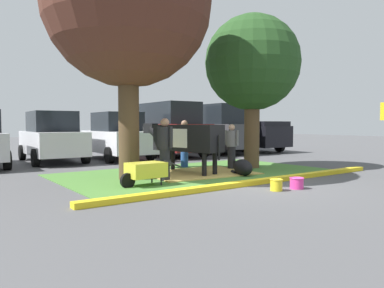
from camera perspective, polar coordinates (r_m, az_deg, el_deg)
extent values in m
plane|color=#4C4C4F|center=(9.54, 8.07, -6.09)|extent=(80.00, 80.00, 0.00)
cube|color=#477A33|center=(11.45, 0.92, -4.47)|extent=(8.26, 4.82, 0.02)
cube|color=yellow|center=(9.55, 10.24, -5.73)|extent=(9.46, 0.24, 0.12)
cube|color=tan|center=(11.28, 0.90, -4.51)|extent=(3.38, 2.65, 0.04)
cylinder|color=#4C3823|center=(10.18, -9.73, 3.48)|extent=(0.56, 0.56, 3.19)
sphere|color=#4C281E|center=(10.69, -9.89, 20.77)|extent=(4.52, 4.52, 4.52)
cylinder|color=brown|center=(12.88, 9.21, 1.80)|extent=(0.52, 0.52, 2.47)
sphere|color=#23471E|center=(13.04, 9.31, 12.29)|extent=(3.25, 3.25, 3.25)
cube|color=black|center=(11.20, -0.71, 0.95)|extent=(1.19, 2.40, 0.80)
cube|color=white|center=(11.30, -1.27, 0.97)|extent=(0.90, 1.04, 0.56)
cylinder|color=black|center=(12.13, -5.40, 1.57)|extent=(0.45, 0.69, 0.58)
cube|color=black|center=(12.36, -6.42, 2.43)|extent=(0.35, 0.49, 0.32)
cube|color=white|center=(12.51, -7.04, 2.25)|extent=(0.22, 0.16, 0.20)
cylinder|color=black|center=(11.67, -4.67, -2.66)|extent=(0.14, 0.14, 0.70)
cylinder|color=black|center=(12.02, -2.99, -2.49)|extent=(0.14, 0.14, 0.70)
cylinder|color=black|center=(10.51, 1.91, -3.29)|extent=(0.14, 0.14, 0.70)
cylinder|color=black|center=(10.89, 3.54, -3.07)|extent=(0.14, 0.14, 0.70)
cylinder|color=black|center=(10.45, 4.20, -0.58)|extent=(0.06, 0.06, 0.70)
ellipsoid|color=black|center=(10.99, 7.86, -3.61)|extent=(0.93, 1.20, 0.48)
cube|color=black|center=(11.56, 7.00, -3.17)|extent=(0.31, 0.34, 0.22)
cube|color=silver|center=(11.68, 6.84, -3.11)|extent=(0.12, 0.10, 0.16)
cylinder|color=black|center=(11.30, 6.46, -4.33)|extent=(0.25, 0.36, 0.10)
cylinder|color=black|center=(12.36, 6.12, -2.17)|extent=(0.26, 0.26, 0.77)
cylinder|color=slate|center=(12.32, 6.14, 0.85)|extent=(0.34, 0.34, 0.53)
sphere|color=tan|center=(12.31, 6.15, 2.57)|extent=(0.21, 0.21, 0.21)
cylinder|color=slate|center=(12.20, 7.00, 0.94)|extent=(0.09, 0.09, 0.50)
cylinder|color=slate|center=(12.44, 5.29, 1.00)|extent=(0.09, 0.09, 0.50)
cylinder|color=#23478C|center=(12.90, -1.18, -1.78)|extent=(0.26, 0.26, 0.84)
cylinder|color=black|center=(12.86, -1.18, 1.38)|extent=(0.34, 0.34, 0.58)
sphere|color=#8C664C|center=(12.85, -1.19, 3.18)|extent=(0.23, 0.23, 0.23)
cylinder|color=black|center=(12.90, -0.23, 1.51)|extent=(0.09, 0.09, 0.55)
cylinder|color=black|center=(12.81, -2.15, 1.50)|extent=(0.09, 0.09, 0.55)
cylinder|color=black|center=(9.82, -4.19, -3.29)|extent=(0.26, 0.26, 0.85)
cylinder|color=black|center=(9.76, -4.21, 0.92)|extent=(0.34, 0.34, 0.59)
sphere|color=#8C664C|center=(9.76, -4.21, 3.32)|extent=(0.23, 0.23, 0.23)
cylinder|color=black|center=(9.91, -5.14, 1.12)|extent=(0.09, 0.09, 0.56)
cylinder|color=black|center=(9.61, -3.24, 1.06)|extent=(0.09, 0.09, 0.56)
cube|color=gold|center=(9.10, -7.12, -3.98)|extent=(0.92, 0.62, 0.36)
cylinder|color=black|center=(8.89, -9.90, -5.60)|extent=(0.36, 0.11, 0.36)
cylinder|color=black|center=(9.10, -4.77, -5.74)|extent=(0.04, 0.04, 0.24)
cylinder|color=black|center=(9.47, -6.22, -5.40)|extent=(0.04, 0.04, 0.24)
cylinder|color=black|center=(9.25, -2.95, -3.10)|extent=(0.53, 0.05, 0.23)
cylinder|color=black|center=(9.61, -4.45, -2.87)|extent=(0.53, 0.05, 0.23)
cylinder|color=yellow|center=(8.65, 12.88, -6.21)|extent=(0.27, 0.27, 0.26)
torus|color=yellow|center=(8.63, 12.89, -5.37)|extent=(0.30, 0.30, 0.02)
cylinder|color=#EA3893|center=(9.04, 15.86, -5.87)|extent=(0.32, 0.32, 0.25)
torus|color=#EA3893|center=(9.02, 15.87, -5.08)|extent=(0.34, 0.34, 0.02)
cylinder|color=black|center=(13.67, -26.63, -2.26)|extent=(0.25, 0.65, 0.64)
cube|color=silver|center=(15.82, -20.77, 0.18)|extent=(2.00, 4.48, 0.90)
cube|color=black|center=(15.81, -20.83, 3.26)|extent=(1.68, 2.27, 0.80)
cylinder|color=black|center=(17.09, -24.74, -1.21)|extent=(0.25, 0.65, 0.64)
cylinder|color=black|center=(17.45, -18.89, -1.01)|extent=(0.25, 0.65, 0.64)
cylinder|color=black|center=(14.28, -23.01, -1.97)|extent=(0.25, 0.65, 0.64)
cylinder|color=black|center=(14.70, -16.10, -1.70)|extent=(0.25, 0.65, 0.64)
cube|color=silver|center=(16.21, -11.48, 0.39)|extent=(2.00, 4.48, 0.90)
cube|color=black|center=(16.20, -11.51, 3.39)|extent=(1.68, 2.27, 0.80)
cylinder|color=black|center=(17.28, -16.00, -1.00)|extent=(0.25, 0.65, 0.64)
cylinder|color=black|center=(17.90, -10.50, -0.80)|extent=(0.25, 0.65, 0.64)
cylinder|color=black|center=(14.59, -12.65, -1.69)|extent=(0.25, 0.65, 0.64)
cylinder|color=black|center=(15.31, -6.33, -1.41)|extent=(0.25, 0.65, 0.64)
cube|color=maroon|center=(17.53, -3.55, 1.13)|extent=(2.11, 4.68, 1.20)
cube|color=black|center=(17.53, -3.56, 4.73)|extent=(1.82, 3.27, 1.00)
cylinder|color=black|center=(18.45, -8.41, -0.67)|extent=(0.25, 0.65, 0.64)
cylinder|color=black|center=(19.33, -3.30, -0.47)|extent=(0.25, 0.65, 0.64)
cylinder|color=black|center=(15.80, -3.83, -1.26)|extent=(0.25, 0.65, 0.64)
cylinder|color=black|center=(16.81, 1.81, -1.00)|extent=(0.25, 0.65, 0.64)
cube|color=#3D3D42|center=(19.31, 3.60, 1.31)|extent=(2.11, 4.68, 1.20)
cube|color=black|center=(19.31, 3.62, 4.57)|extent=(1.82, 3.27, 1.00)
cylinder|color=black|center=(20.03, -1.15, -0.34)|extent=(0.25, 0.65, 0.64)
cylinder|color=black|center=(21.10, 3.22, -0.17)|extent=(0.25, 0.65, 0.64)
cylinder|color=black|center=(17.58, 4.05, -0.82)|extent=(0.25, 0.65, 0.64)
cylinder|color=black|center=(18.79, 8.66, -0.60)|extent=(0.25, 0.65, 0.64)
cube|color=black|center=(21.23, 8.08, 1.31)|extent=(2.25, 5.49, 1.10)
cube|color=black|center=(21.95, 6.46, 4.12)|extent=(1.92, 1.88, 1.00)
cube|color=black|center=(20.33, 10.36, 3.10)|extent=(2.02, 2.79, 0.24)
cylinder|color=black|center=(21.99, 3.08, -0.04)|extent=(0.25, 0.65, 0.64)
cylinder|color=black|center=(23.24, 7.05, 0.11)|extent=(0.25, 0.65, 0.64)
cylinder|color=black|center=(19.29, 9.29, -0.51)|extent=(0.25, 0.65, 0.64)
cylinder|color=black|center=(20.69, 13.36, -0.31)|extent=(0.25, 0.65, 0.64)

